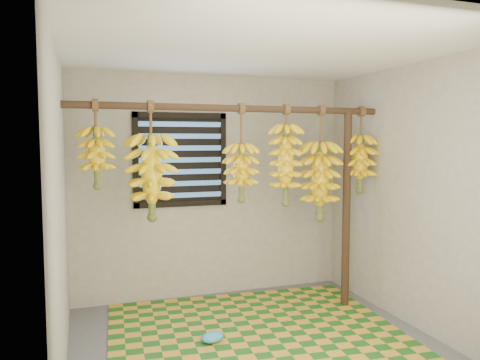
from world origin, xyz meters
name	(u,v)px	position (x,y,z in m)	size (l,w,h in m)	color
floor	(262,351)	(0.00, 0.00, -0.01)	(3.00, 3.00, 0.01)	#525252
ceiling	(263,50)	(0.00, 0.00, 2.40)	(3.00, 3.00, 0.01)	silver
wall_back	(212,187)	(0.00, 1.50, 1.20)	(3.00, 0.01, 2.40)	gray
wall_left	(59,214)	(-1.50, 0.00, 1.20)	(0.01, 3.00, 2.40)	gray
wall_right	(418,197)	(1.50, 0.00, 1.20)	(0.01, 3.00, 2.40)	gray
window	(181,160)	(-0.35, 1.48, 1.50)	(1.00, 0.04, 1.00)	black
hanging_pole	(235,108)	(0.00, 0.70, 2.00)	(0.06, 0.06, 3.00)	#3F271A
support_post	(346,210)	(1.20, 0.70, 1.00)	(0.08, 0.08, 2.00)	#3F271A
woven_mat	(254,330)	(0.08, 0.39, 0.01)	(2.53, 2.03, 0.01)	#1D591A
plastic_bag	(212,337)	(-0.34, 0.26, 0.05)	(0.21, 0.15, 0.09)	#3793CE
banana_bunch_a	(97,157)	(-1.23, 0.70, 1.57)	(0.29, 0.29, 0.75)	brown
banana_bunch_b	(152,177)	(-0.77, 0.70, 1.38)	(0.41, 0.41, 1.04)	brown
banana_bunch_c	(241,172)	(0.06, 0.70, 1.41)	(0.31, 0.31, 0.92)	brown
banana_bunch_d	(286,165)	(0.52, 0.70, 1.47)	(0.30, 0.30, 0.97)	brown
banana_bunch_e	(320,181)	(0.89, 0.70, 1.30)	(0.37, 0.37, 1.13)	brown
banana_bunch_f	(360,163)	(1.35, 0.70, 1.47)	(0.31, 0.31, 0.87)	brown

